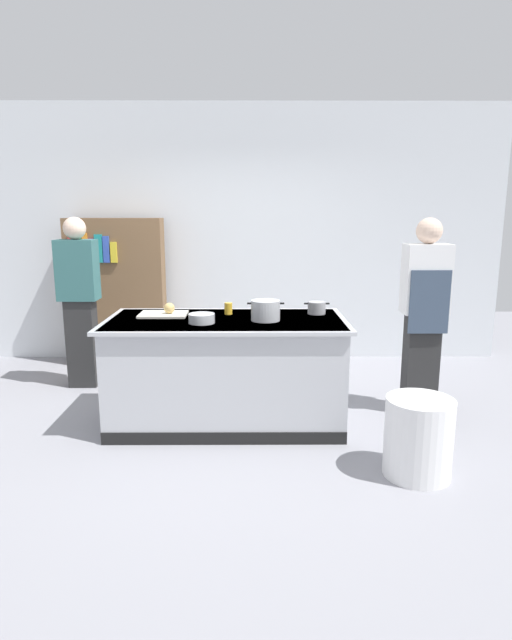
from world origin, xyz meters
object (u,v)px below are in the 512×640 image
Objects in this scene: sauce_pan at (317,308)px; mixing_bowl at (202,318)px; juice_cup at (228,308)px; stock_pot at (266,310)px; trash_bin at (418,437)px; onion at (169,308)px; person_chef at (424,312)px; person_guest at (79,299)px; bookshelf at (117,292)px.

mixing_bowl is (-0.96, -0.38, -0.02)m from sauce_pan.
juice_cup is (-0.76, -0.01, -0.00)m from sauce_pan.
stock_pot is 1.51m from trash_bin.
onion is 2.20m from person_chef.
juice_cup is at bearing 7.89° from onion.
person_chef reaches higher than onion.
juice_cup is 0.06× the size of person_guest.
onion is 1.88m from bookshelf.
person_guest is at bearing 162.02° from sauce_pan.
onion is at bearing 149.79° from trash_bin.
onion is 1.33m from person_guest.
onion is 0.44× the size of mixing_bowl.
trash_bin is 0.32× the size of bookshelf.
juice_cup is (0.20, 0.36, 0.01)m from mixing_bowl.
onion is 0.42× the size of sauce_pan.
stock_pot reaches higher than trash_bin.
person_guest is (-2.87, 1.89, 0.64)m from trash_bin.
juice_cup is 1.87m from trash_bin.
person_chef is at bearing 82.93° from person_guest.
person_chef is at bearing 11.76° from stock_pot.
sauce_pan is at bearing 116.25° from trash_bin.
sauce_pan is at bearing -36.37° from bookshelf.
stock_pot is at bearing -39.75° from juice_cup.
stock_pot is 0.53m from sauce_pan.
onion is at bearing -176.20° from sauce_pan.
person_chef is at bearing 72.20° from trash_bin.
person_guest is (-1.85, 1.02, -0.07)m from stock_pot.
bookshelf reaches higher than trash_bin.
trash_bin is at bearing -40.43° from juice_cup.
juice_cup is (-0.32, 0.26, -0.03)m from stock_pot.
mixing_bowl is 0.12× the size of person_guest.
juice_cup is 1.71m from person_guest.
mixing_bowl is at bearing 153.19° from trash_bin.
sauce_pan is 0.13× the size of person_chef.
person_guest is at bearing -101.00° from bookshelf.
juice_cup is at bearing 140.25° from stock_pot.
person_chef reaches higher than stock_pot.
stock_pot is 1.42m from person_chef.
sauce_pan is 1.45m from trash_bin.
person_chef is 3.45m from bookshelf.
bookshelf reaches higher than stock_pot.
onion is 0.31× the size of stock_pot.
sauce_pan is at bearing 31.64° from stock_pot.
person_guest is at bearing 151.07° from stock_pot.
person_guest is at bearing 83.70° from person_chef.
onion is 0.05× the size of person_guest.
mixing_bowl is at bearing -158.53° from sauce_pan.
person_guest is 0.85m from bookshelf.
onion is 0.50m from juice_cup.
juice_cup is at bearing 61.70° from mixing_bowl.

